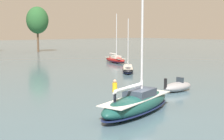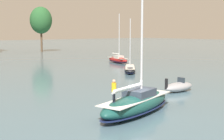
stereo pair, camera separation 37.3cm
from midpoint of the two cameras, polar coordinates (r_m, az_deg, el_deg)
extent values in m
plane|color=slate|center=(24.45, 4.93, -7.89)|extent=(400.00, 400.00, 0.00)
cylinder|color=brown|center=(98.32, -12.66, 5.41)|extent=(0.59, 0.59, 7.41)
ellipsoid|color=#285B2D|center=(98.34, -12.76, 8.87)|extent=(6.67, 6.67, 8.15)
ellipsoid|color=#194C47|center=(24.26, 4.95, -6.18)|extent=(9.17, 4.79, 1.50)
ellipsoid|color=#19234C|center=(24.36, 4.94, -7.12)|extent=(9.26, 4.84, 0.18)
cube|color=silver|center=(24.17, 4.96, -5.15)|extent=(8.04, 4.12, 0.06)
cube|color=#333D4C|center=(24.47, 5.49, -4.19)|extent=(2.85, 2.34, 0.62)
cylinder|color=silver|center=(24.24, 5.95, 8.08)|extent=(0.18, 0.18, 11.04)
cylinder|color=silver|center=(22.91, 3.38, -3.49)|extent=(3.86, 1.23, 0.15)
cylinder|color=white|center=(22.89, 3.38, -3.23)|extent=(3.51, 1.21, 0.24)
cylinder|color=#232838|center=(22.03, 0.84, -5.12)|extent=(0.25, 0.25, 0.85)
cylinder|color=gold|center=(21.88, 0.84, -3.20)|extent=(0.42, 0.42, 0.65)
sphere|color=tan|center=(21.80, 0.85, -2.05)|extent=(0.24, 0.24, 0.24)
ellipsoid|color=#232328|center=(47.91, 3.52, 0.12)|extent=(5.15, 5.49, 1.00)
ellipsoid|color=#19234C|center=(47.94, 3.52, -0.20)|extent=(5.20, 5.54, 0.12)
cube|color=beige|center=(47.87, 3.52, 0.48)|extent=(4.48, 4.78, 0.06)
cube|color=beige|center=(47.56, 3.53, 0.73)|extent=(1.96, 2.00, 0.41)
cylinder|color=silver|center=(47.12, 3.57, 4.90)|extent=(0.12, 0.12, 7.36)
cylinder|color=silver|center=(48.66, 3.51, 1.32)|extent=(1.84, 2.04, 0.10)
cylinder|color=white|center=(48.65, 3.51, 1.41)|extent=(1.71, 1.88, 0.16)
ellipsoid|color=maroon|center=(62.87, 1.24, 1.88)|extent=(3.42, 7.26, 1.19)
ellipsoid|color=#19234C|center=(62.90, 1.24, 1.59)|extent=(3.45, 7.33, 0.14)
cube|color=#BCB7A8|center=(62.84, 1.24, 2.21)|extent=(2.93, 6.37, 0.06)
cube|color=beige|center=(62.51, 1.39, 2.44)|extent=(1.76, 2.21, 0.49)
cylinder|color=silver|center=(62.13, 1.49, 6.22)|extent=(0.14, 0.14, 8.75)
cylinder|color=silver|center=(63.68, 0.81, 2.93)|extent=(0.79, 3.10, 0.12)
cylinder|color=white|center=(63.67, 0.81, 3.01)|extent=(0.80, 2.81, 0.19)
ellipsoid|color=#99999E|center=(33.62, 12.38, -3.04)|extent=(4.07, 1.65, 0.97)
cube|color=black|center=(32.06, 10.24, -2.51)|extent=(0.20, 0.24, 1.07)
cube|color=#28333D|center=(33.82, 12.84, -1.82)|extent=(0.24, 0.81, 0.58)
camera|label=1|loc=(0.19, -89.59, 0.05)|focal=50.00mm
camera|label=2|loc=(0.19, 90.41, -0.05)|focal=50.00mm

